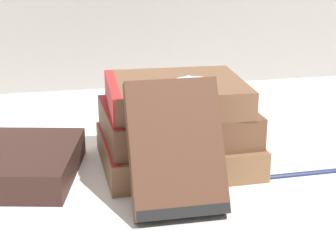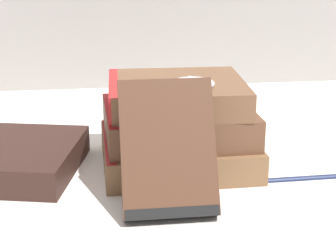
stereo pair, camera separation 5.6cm
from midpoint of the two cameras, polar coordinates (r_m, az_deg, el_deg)
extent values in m
plane|color=white|center=(0.75, -0.72, -5.89)|extent=(3.00, 3.00, 0.00)
cube|color=brown|center=(0.77, -1.05, -3.59)|extent=(0.21, 0.18, 0.04)
cube|color=maroon|center=(0.76, -8.14, -4.14)|extent=(0.02, 0.17, 0.04)
cube|color=brown|center=(0.76, -1.17, -0.64)|extent=(0.20, 0.17, 0.04)
cube|color=maroon|center=(0.75, -8.01, -1.16)|extent=(0.02, 0.16, 0.04)
cube|color=brown|center=(0.75, -1.50, 2.18)|extent=(0.18, 0.16, 0.04)
cube|color=#B22323|center=(0.74, -7.78, 1.86)|extent=(0.02, 0.15, 0.04)
cube|color=#4C2D1E|center=(0.63, -1.74, -3.36)|extent=(0.11, 0.09, 0.15)
cube|color=black|center=(0.63, -1.14, -9.87)|extent=(0.11, 0.02, 0.02)
cylinder|color=silver|center=(0.72, 0.37, 3.29)|extent=(0.05, 0.05, 0.01)
torus|color=silver|center=(0.72, 0.37, 3.29)|extent=(0.06, 0.06, 0.01)
sphere|color=silver|center=(0.75, -0.07, 3.82)|extent=(0.01, 0.01, 0.01)
torus|color=#4C3828|center=(0.92, -7.30, -1.34)|extent=(0.06, 0.06, 0.00)
torus|color=#4C3828|center=(0.94, -4.02, -0.78)|extent=(0.06, 0.06, 0.00)
cylinder|color=#4C3828|center=(0.93, -5.64, -1.06)|extent=(0.02, 0.01, 0.00)
cylinder|color=#1E284C|center=(0.76, 12.09, -5.59)|extent=(0.12, 0.01, 0.01)
camera|label=1|loc=(0.03, -92.18, -0.71)|focal=60.00mm
camera|label=2|loc=(0.03, 87.82, 0.71)|focal=60.00mm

